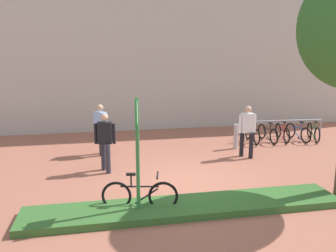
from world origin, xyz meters
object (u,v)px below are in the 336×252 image
object	(u,v)px
person_shirt_blue	(101,126)
person_casual_tan	(247,128)
bike_at_sign	(140,195)
person_suited_dark	(105,139)
bollard_steel	(236,136)
parking_sign_post	(137,140)
bike_rack_cluster	(283,132)

from	to	relation	value
person_shirt_blue	person_casual_tan	distance (m)	4.84
bike_at_sign	person_suited_dark	bearing A→B (deg)	103.70
bollard_steel	person_shirt_blue	world-z (taller)	person_shirt_blue
parking_sign_post	bollard_steel	distance (m)	6.21
bike_rack_cluster	person_suited_dark	world-z (taller)	person_suited_dark
bollard_steel	person_shirt_blue	xyz separation A→B (m)	(-4.74, 0.17, 0.53)
bike_rack_cluster	bollard_steel	world-z (taller)	bollard_steel
parking_sign_post	bike_rack_cluster	bearing A→B (deg)	40.17
person_suited_dark	person_casual_tan	xyz separation A→B (m)	(4.57, 0.54, 0.00)
parking_sign_post	person_suited_dark	xyz separation A→B (m)	(-0.61, 2.96, -0.66)
person_suited_dark	person_casual_tan	distance (m)	4.61
bike_at_sign	bollard_steel	bearing A→B (deg)	47.63
person_suited_dark	person_casual_tan	size ratio (longest dim) A/B	1.00
bollard_steel	bike_at_sign	bearing A→B (deg)	-132.37
parking_sign_post	bike_rack_cluster	xyz separation A→B (m)	(6.27, 5.29, -1.30)
parking_sign_post	person_shirt_blue	xyz separation A→B (m)	(-0.72, 4.74, -0.66)
bike_at_sign	person_suited_dark	distance (m)	2.89
bike_at_sign	person_casual_tan	world-z (taller)	person_casual_tan
bike_at_sign	parking_sign_post	bearing A→B (deg)	-104.18
person_shirt_blue	person_suited_dark	world-z (taller)	same
bollard_steel	person_casual_tan	world-z (taller)	person_casual_tan
person_suited_dark	person_casual_tan	world-z (taller)	same
bollard_steel	person_suited_dark	size ratio (longest dim) A/B	0.52
bike_at_sign	person_casual_tan	bearing A→B (deg)	40.02
parking_sign_post	bike_rack_cluster	distance (m)	8.31
person_shirt_blue	person_suited_dark	distance (m)	1.78
person_suited_dark	bollard_steel	bearing A→B (deg)	19.14
parking_sign_post	bike_at_sign	size ratio (longest dim) A/B	1.52
person_shirt_blue	person_suited_dark	size ratio (longest dim) A/B	1.00
bike_rack_cluster	bollard_steel	distance (m)	2.36
parking_sign_post	person_shirt_blue	bearing A→B (deg)	98.63
person_shirt_blue	bollard_steel	bearing A→B (deg)	-2.03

